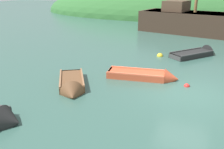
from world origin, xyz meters
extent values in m
plane|color=#33564C|center=(0.00, 0.00, 0.00)|extent=(120.00, 120.00, 0.00)
ellipsoid|color=#2D602D|center=(-7.85, 35.67, 0.00)|extent=(44.29, 26.53, 10.76)
cube|color=#38281E|center=(1.61, 15.68, 0.68)|extent=(16.27, 7.73, 2.96)
cube|color=#997A51|center=(1.61, 15.68, 2.11)|extent=(15.58, 7.26, 0.10)
cube|color=#4C3828|center=(-2.67, 16.71, 2.71)|extent=(2.82, 3.36, 1.10)
cone|color=black|center=(-5.77, -5.12, 0.12)|extent=(0.89, 1.32, 1.21)
cube|color=#C64C2D|center=(-2.80, 1.21, 0.11)|extent=(3.21, 1.48, 0.46)
cone|color=#C64C2D|center=(-0.89, 1.44, 0.11)|extent=(0.88, 1.13, 1.05)
cube|color=#FF6E48|center=(-4.29, 1.02, 0.18)|extent=(0.24, 1.00, 0.32)
cube|color=#FF6E48|center=(-2.26, 1.27, 0.28)|extent=(0.30, 1.03, 0.05)
cube|color=#FF6E48|center=(-3.34, 1.14, 0.28)|extent=(0.30, 1.03, 0.05)
cube|color=#FF6E48|center=(-2.74, 0.70, 0.37)|extent=(3.02, 0.45, 0.07)
cube|color=#FF6E48|center=(-2.86, 1.72, 0.37)|extent=(3.02, 0.45, 0.07)
cube|color=black|center=(-0.21, 6.69, 0.10)|extent=(2.98, 3.19, 0.44)
cone|color=black|center=(1.07, 8.18, 0.10)|extent=(1.37, 1.33, 1.14)
cube|color=#3B3B3B|center=(-1.21, 5.52, 0.17)|extent=(0.90, 0.80, 0.31)
cube|color=#3B3B3B|center=(0.15, 7.11, 0.26)|extent=(0.96, 0.86, 0.05)
cube|color=#3B3B3B|center=(-0.57, 6.27, 0.26)|extent=(0.96, 0.86, 0.05)
cube|color=#3B3B3B|center=(0.22, 6.32, 0.35)|extent=(2.08, 2.41, 0.07)
cube|color=#3B3B3B|center=(-0.64, 7.06, 0.35)|extent=(2.08, 2.41, 0.07)
cube|color=brown|center=(-5.67, -0.85, 0.10)|extent=(2.36, 2.85, 0.45)
cone|color=brown|center=(-4.84, -2.25, 0.10)|extent=(1.32, 1.15, 1.14)
cube|color=#8E6242|center=(-6.31, 0.23, 0.17)|extent=(0.99, 0.66, 0.31)
cube|color=#8E6242|center=(-5.44, -1.24, 0.27)|extent=(1.04, 0.72, 0.05)
cube|color=#8E6242|center=(-5.90, -0.46, 0.27)|extent=(1.04, 0.72, 0.05)
cube|color=#8E6242|center=(-6.15, -1.13, 0.36)|extent=(1.37, 2.23, 0.07)
cube|color=#8E6242|center=(-5.19, -0.56, 0.36)|extent=(1.37, 2.23, 0.07)
sphere|color=yellow|center=(-2.33, 6.02, 0.00)|extent=(0.44, 0.44, 0.44)
sphere|color=red|center=(-0.04, 0.92, 0.00)|extent=(0.30, 0.30, 0.30)
camera|label=1|loc=(0.43, -11.05, 4.83)|focal=39.03mm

